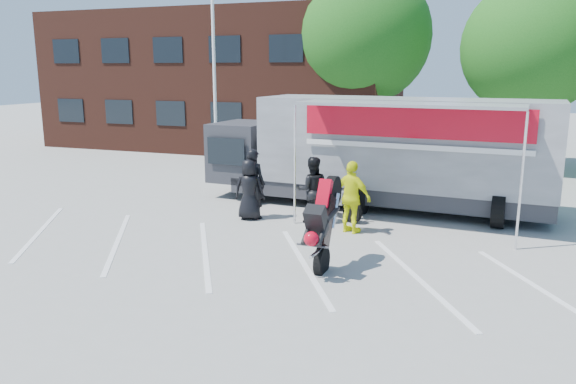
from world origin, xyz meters
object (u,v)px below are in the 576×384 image
Objects in this scene: tree_left at (364,36)px; stunt_bike_rider at (331,263)px; parked_motorcycle at (334,218)px; spectator_hivis at (352,197)px; flagpole at (219,44)px; tree_mid at (531,48)px; spectator_leather_b at (253,184)px; spectator_leather_c at (312,190)px; spectator_leather_a at (249,189)px; transporter_truck at (385,207)px.

tree_left is 15.96m from stunt_bike_rider.
parked_motorcycle is 0.93× the size of stunt_bike_rider.
tree_left is 13.40m from spectator_hivis.
flagpole reaches higher than parked_motorcycle.
tree_mid is at bearing -8.13° from tree_left.
spectator_leather_c is (1.70, 0.09, -0.07)m from spectator_leather_b.
spectator_leather_a reaches higher than parked_motorcycle.
stunt_bike_rider is 1.09× the size of spectator_leather_b.
spectator_leather_c is at bearing 117.21° from stunt_bike_rider.
tree_left is 1.13× the size of tree_mid.
spectator_hivis is (0.79, -1.25, 0.93)m from parked_motorcycle.
spectator_leather_a reaches higher than transporter_truck.
tree_mid is 13.87m from spectator_leather_a.
spectator_hivis is at bearing -78.19° from tree_left.
spectator_leather_a is at bearing -91.96° from tree_left.
flagpole is 4.31× the size of spectator_hivis.
parked_motorcycle is at bearing -168.68° from spectator_leather_a.
transporter_truck is (2.89, -9.35, -5.57)m from tree_left.
parked_motorcycle is (-5.22, -10.06, -4.94)m from tree_mid.
parked_motorcycle is 1.17× the size of spectator_leather_a.
spectator_hivis is (2.98, -0.32, 0.08)m from spectator_leather_a.
spectator_leather_a is 0.92× the size of spectator_hivis.
tree_left is 4.40× the size of spectator_leather_b.
stunt_bike_rider is at bearing 113.34° from spectator_hivis.
parked_motorcycle is at bearing -80.85° from tree_left.
spectator_hivis is at bearing 162.17° from spectator_leather_a.
spectator_leather_c is at bearing -170.64° from spectator_leather_b.
flagpole is 4.03× the size of parked_motorcycle.
transporter_truck is at bearing -144.99° from spectator_leather_c.
stunt_bike_rider is at bearing 127.20° from spectator_leather_a.
spectator_leather_c is at bearing 174.98° from parked_motorcycle.
tree_mid is at bearing -117.93° from spectator_leather_b.
spectator_hivis is at bearing 177.06° from spectator_leather_b.
spectator_leather_c reaches higher than stunt_bike_rider.
tree_left reaches higher than spectator_hivis.
tree_mid is 3.60× the size of stunt_bike_rider.
tree_mid reaches higher than spectator_leather_b.
spectator_leather_b is 1.70m from spectator_leather_c.
flagpole is 9.35m from parked_motorcycle.
spectator_leather_b is (-0.36, -11.83, -4.58)m from tree_left.
flagpole is at bearing -156.03° from tree_mid.
parked_motorcycle is at bearing -40.00° from flagpole.
spectator_hivis reaches higher than transporter_truck.
parked_motorcycle is at bearing 106.64° from stunt_bike_rider.
flagpole is 0.93× the size of tree_left.
flagpole is 4.40× the size of spectator_leather_c.
spectator_leather_a is at bearing 141.24° from parked_motorcycle.
transporter_truck is 5.68× the size of spectator_leather_c.
spectator_leather_a reaches higher than stunt_bike_rider.
transporter_truck is 4.84× the size of stunt_bike_rider.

